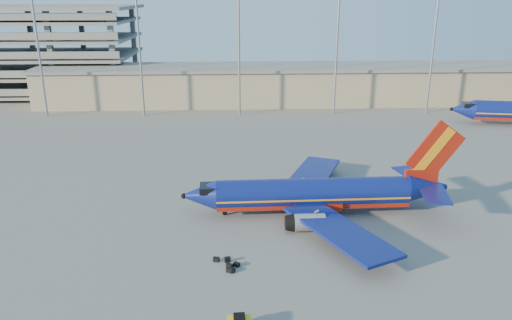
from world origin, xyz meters
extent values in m
plane|color=slate|center=(0.00, 0.00, 0.00)|extent=(220.00, 220.00, 0.00)
cube|color=gray|center=(10.00, 58.00, 4.00)|extent=(120.00, 15.00, 8.00)
cube|color=slate|center=(10.00, 58.00, 8.20)|extent=(122.00, 16.00, 0.60)
cube|color=slate|center=(-62.00, 74.00, 1.00)|extent=(60.00, 30.00, 0.70)
cube|color=slate|center=(-62.00, 74.00, 5.20)|extent=(60.00, 30.00, 0.70)
cube|color=slate|center=(-62.00, 74.00, 9.40)|extent=(60.00, 30.00, 0.70)
cube|color=slate|center=(-62.00, 74.00, 13.60)|extent=(60.00, 30.00, 0.70)
cube|color=slate|center=(-62.00, 74.00, 17.80)|extent=(60.00, 30.00, 0.70)
cube|color=slate|center=(-62.00, 74.00, 21.00)|extent=(62.00, 32.00, 0.80)
cube|color=slate|center=(-62.00, 87.00, 10.50)|extent=(1.20, 1.20, 21.00)
cylinder|color=gray|center=(-45.00, 46.00, 14.00)|extent=(0.44, 0.44, 28.00)
cylinder|color=gray|center=(-25.00, 46.00, 14.00)|extent=(0.44, 0.44, 28.00)
cylinder|color=gray|center=(-5.00, 46.00, 14.00)|extent=(0.44, 0.44, 28.00)
cylinder|color=gray|center=(15.00, 46.00, 14.00)|extent=(0.44, 0.44, 28.00)
cylinder|color=gray|center=(35.00, 46.00, 14.00)|extent=(0.44, 0.44, 28.00)
cylinder|color=navy|center=(2.72, -4.22, 2.47)|extent=(22.07, 3.87, 3.39)
cube|color=#A21C0D|center=(2.72, -4.22, 1.60)|extent=(22.05, 3.23, 1.19)
cube|color=orange|center=(2.72, -4.22, 2.25)|extent=(22.07, 3.91, 0.20)
cone|color=navy|center=(-10.20, -4.50, 2.47)|extent=(3.92, 3.47, 3.39)
cube|color=black|center=(-9.01, -4.47, 3.35)|extent=(2.25, 2.43, 0.73)
cone|color=navy|center=(16.10, -3.92, 2.80)|extent=(4.84, 3.49, 3.39)
cube|color=#A21C0D|center=(15.37, -3.94, 4.03)|extent=(3.86, 0.59, 2.02)
cube|color=#A21C0D|center=(16.65, -3.91, 7.24)|extent=(6.73, 0.44, 7.31)
cube|color=orange|center=(16.46, -3.92, 7.24)|extent=(4.48, 0.48, 5.74)
cube|color=navy|center=(15.66, -0.82, 3.30)|extent=(4.02, 6.34, 0.20)
cube|color=navy|center=(15.80, -7.05, 3.30)|extent=(3.80, 6.28, 0.20)
cube|color=navy|center=(3.92, 3.88, 1.65)|extent=(9.72, 14.87, 0.32)
cube|color=navy|center=(4.27, -12.25, 1.65)|extent=(10.20, 14.80, 0.32)
cube|color=#A21C0D|center=(3.18, -4.21, 1.24)|extent=(5.58, 3.69, 0.92)
cylinder|color=gray|center=(1.52, 0.52, 1.05)|extent=(3.34, 2.00, 1.92)
cylinder|color=gray|center=(1.72, -9.01, 1.05)|extent=(3.34, 2.00, 1.92)
cylinder|color=gray|center=(-7.36, -4.44, 0.50)|extent=(0.22, 0.22, 1.01)
cylinder|color=black|center=(-7.36, -4.44, 0.29)|extent=(0.59, 0.24, 0.59)
cylinder|color=black|center=(4.04, -1.80, 0.38)|extent=(0.78, 0.52, 0.77)
cylinder|color=black|center=(4.15, -6.57, 0.38)|extent=(0.78, 0.52, 0.77)
cone|color=navy|center=(38.29, 36.45, 2.76)|extent=(4.92, 4.51, 3.79)
cube|color=black|center=(39.60, 36.21, 3.74)|extent=(2.90, 3.06, 0.82)
cube|color=black|center=(-5.92, -25.34, 1.17)|extent=(0.90, 0.98, 0.30)
cube|color=black|center=(-6.72, -16.92, 0.22)|extent=(0.69, 0.59, 0.44)
cube|color=black|center=(-6.50, -16.90, 0.19)|extent=(0.66, 0.61, 0.38)
cube|color=black|center=(-6.74, -16.27, 0.24)|extent=(0.72, 0.65, 0.48)
cube|color=black|center=(-8.00, -14.92, 0.21)|extent=(0.65, 0.50, 0.42)
cube|color=black|center=(-6.94, -15.06, 0.25)|extent=(0.60, 0.45, 0.50)
cube|color=black|center=(-6.08, -15.89, 0.18)|extent=(0.71, 0.67, 0.36)
camera|label=1|loc=(-6.06, -56.98, 24.20)|focal=35.00mm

